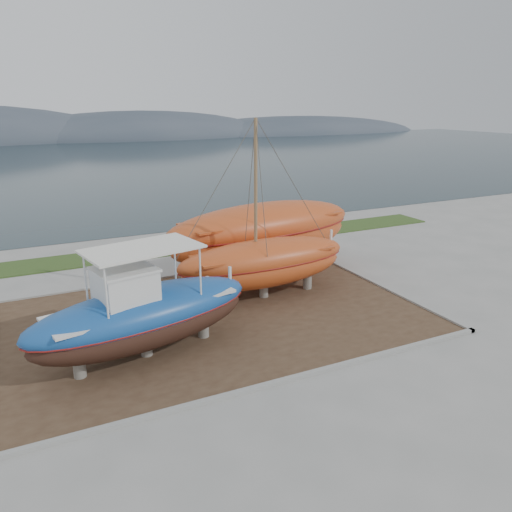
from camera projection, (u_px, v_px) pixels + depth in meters
name	position (u px, v px, depth m)	size (l,w,h in m)	color
ground	(257.00, 356.00, 19.14)	(140.00, 140.00, 0.00)	gray
dirt_patch	(218.00, 317.00, 22.57)	(18.00, 12.00, 0.06)	#422D1E
curb_frame	(218.00, 316.00, 22.55)	(18.60, 12.60, 0.15)	gray
grass_strip	(153.00, 251.00, 32.45)	(44.00, 3.00, 0.08)	#284219
sea	(64.00, 163.00, 79.28)	(260.00, 100.00, 0.04)	#16262C
mountain_ridge	(42.00, 140.00, 126.54)	(200.00, 36.00, 20.00)	#333D49
blue_caique	(143.00, 303.00, 18.48)	(8.88, 2.78, 4.27)	#184B95
white_dinghy	(95.00, 321.00, 20.63)	(3.87, 1.45, 1.16)	silver
orange_sailboat	(264.00, 212.00, 23.53)	(8.91, 2.62, 8.60)	#B1451B
orange_bare_hull	(263.00, 239.00, 27.82)	(11.78, 3.54, 3.86)	#B1451B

